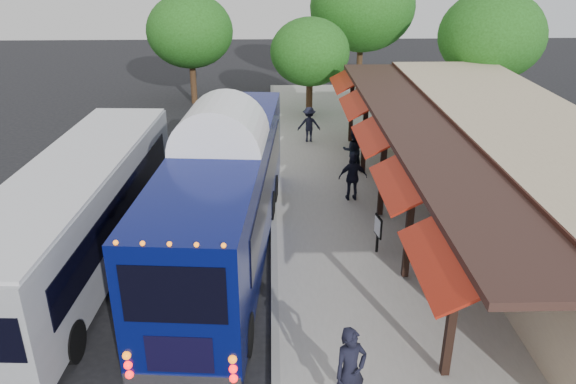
% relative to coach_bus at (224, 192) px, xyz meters
% --- Properties ---
extents(ground, '(90.00, 90.00, 0.00)m').
position_rel_coach_bus_xyz_m(ground, '(1.45, -1.78, -2.11)').
color(ground, black).
rests_on(ground, ground).
extents(sidewalk, '(10.00, 40.00, 0.15)m').
position_rel_coach_bus_xyz_m(sidewalk, '(6.45, 2.22, -2.03)').
color(sidewalk, '#9E9B93').
rests_on(sidewalk, ground).
extents(curb, '(0.20, 40.00, 0.16)m').
position_rel_coach_bus_xyz_m(curb, '(1.50, 2.22, -2.03)').
color(curb, gray).
rests_on(curb, ground).
extents(station_shelter, '(8.15, 20.00, 3.60)m').
position_rel_coach_bus_xyz_m(station_shelter, '(9.83, 2.22, -0.26)').
color(station_shelter, tan).
rests_on(station_shelter, ground).
extents(coach_bus, '(3.58, 12.43, 3.93)m').
position_rel_coach_bus_xyz_m(coach_bus, '(0.00, 0.00, 0.00)').
color(coach_bus, '#070F56').
rests_on(coach_bus, ground).
extents(city_bus, '(3.26, 12.19, 3.24)m').
position_rel_coach_bus_xyz_m(city_bus, '(-4.18, -0.55, -0.32)').
color(city_bus, gray).
rests_on(city_bus, ground).
extents(ped_a, '(0.85, 0.73, 1.98)m').
position_rel_coach_bus_xyz_m(ped_a, '(2.98, -6.70, -0.97)').
color(ped_a, black).
rests_on(ped_a, sidewalk).
extents(ped_b, '(0.87, 0.69, 1.78)m').
position_rel_coach_bus_xyz_m(ped_b, '(4.85, 6.63, -1.07)').
color(ped_b, black).
rests_on(ped_b, sidewalk).
extents(ped_c, '(1.08, 0.49, 1.80)m').
position_rel_coach_bus_xyz_m(ped_c, '(4.44, 3.63, -1.06)').
color(ped_c, black).
rests_on(ped_c, sidewalk).
extents(ped_d, '(1.10, 0.64, 1.69)m').
position_rel_coach_bus_xyz_m(ped_d, '(3.25, 10.43, -1.12)').
color(ped_d, black).
rests_on(ped_d, sidewalk).
extents(sign_board, '(0.15, 0.55, 1.22)m').
position_rel_coach_bus_xyz_m(sign_board, '(4.68, -0.29, -1.14)').
color(sign_board, black).
rests_on(sign_board, sidewalk).
extents(tree_left, '(4.26, 4.26, 5.45)m').
position_rel_coach_bus_xyz_m(tree_left, '(3.55, 14.92, 1.52)').
color(tree_left, '#382314').
rests_on(tree_left, ground).
extents(tree_mid, '(6.38, 6.38, 8.16)m').
position_rel_coach_bus_xyz_m(tree_mid, '(7.04, 20.08, 3.34)').
color(tree_mid, '#382314').
rests_on(tree_mid, ground).
extents(tree_right, '(5.40, 5.40, 6.91)m').
position_rel_coach_bus_xyz_m(tree_right, '(12.77, 13.77, 2.50)').
color(tree_right, '#382314').
rests_on(tree_right, ground).
extents(tree_far, '(5.02, 5.02, 6.42)m').
position_rel_coach_bus_xyz_m(tree_far, '(-3.24, 18.30, 2.17)').
color(tree_far, '#382314').
rests_on(tree_far, ground).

